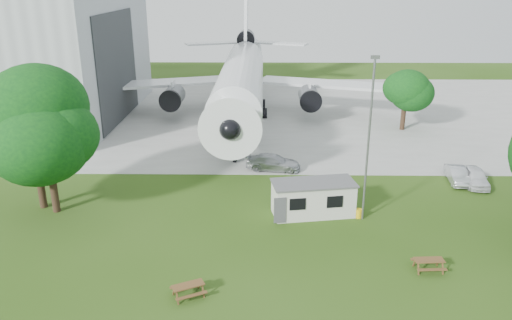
{
  "coord_description": "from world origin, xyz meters",
  "views": [
    {
      "loc": [
        0.72,
        -27.43,
        16.94
      ],
      "look_at": [
        0.22,
        8.0,
        4.0
      ],
      "focal_mm": 35.0,
      "sensor_mm": 36.0,
      "label": 1
    }
  ],
  "objects_px": {
    "airliner": "(242,76)",
    "picnic_west": "(189,296)",
    "picnic_east": "(428,270)",
    "site_cabin": "(313,198)"
  },
  "relations": [
    {
      "from": "site_cabin",
      "to": "picnic_west",
      "type": "relative_size",
      "value": 3.85
    },
    {
      "from": "site_cabin",
      "to": "picnic_west",
      "type": "bearing_deg",
      "value": -126.96
    },
    {
      "from": "airliner",
      "to": "picnic_east",
      "type": "height_order",
      "value": "airliner"
    },
    {
      "from": "airliner",
      "to": "picnic_east",
      "type": "xyz_separation_m",
      "value": [
        12.95,
        -36.59,
        -5.27
      ]
    },
    {
      "from": "site_cabin",
      "to": "picnic_west",
      "type": "xyz_separation_m",
      "value": [
        -8.0,
        -10.63,
        -1.31
      ]
    },
    {
      "from": "site_cabin",
      "to": "picnic_east",
      "type": "distance_m",
      "value": 10.12
    },
    {
      "from": "airliner",
      "to": "site_cabin",
      "type": "relative_size",
      "value": 6.89
    },
    {
      "from": "airliner",
      "to": "picnic_west",
      "type": "distance_m",
      "value": 39.85
    },
    {
      "from": "airliner",
      "to": "picnic_west",
      "type": "bearing_deg",
      "value": -92.08
    },
    {
      "from": "airliner",
      "to": "picnic_west",
      "type": "height_order",
      "value": "airliner"
    }
  ]
}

